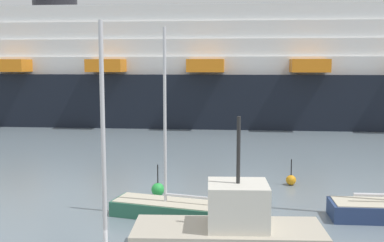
{
  "coord_description": "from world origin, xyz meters",
  "views": [
    {
      "loc": [
        1.77,
        -10.23,
        6.63
      ],
      "look_at": [
        0.0,
        15.84,
        3.41
      ],
      "focal_mm": 43.35,
      "sensor_mm": 36.0,
      "label": 1
    }
  ],
  "objects": [
    {
      "name": "channel_buoy_0",
      "position": [
        5.53,
        15.0,
        0.29
      ],
      "size": [
        0.55,
        0.55,
        1.44
      ],
      "color": "orange",
      "rests_on": "ground_plane"
    },
    {
      "name": "cruise_ship",
      "position": [
        0.06,
        43.38,
        5.74
      ],
      "size": [
        101.54,
        18.33,
        17.91
      ],
      "rotation": [
        0.0,
        0.0,
        -0.03
      ],
      "color": "black",
      "rests_on": "ground_plane"
    },
    {
      "name": "fishing_boat_1",
      "position": [
        2.06,
        5.46,
        0.84
      ],
      "size": [
        6.72,
        2.59,
        4.86
      ],
      "rotation": [
        0.0,
        0.0,
        0.03
      ],
      "color": "#BCB29E",
      "rests_on": "ground_plane"
    },
    {
      "name": "sailboat_4",
      "position": [
        -0.29,
        9.17,
        0.43
      ],
      "size": [
        5.79,
        2.94,
        8.17
      ],
      "rotation": [
        0.0,
        0.0,
        2.89
      ],
      "color": "#2D6B51",
      "rests_on": "ground_plane"
    },
    {
      "name": "channel_buoy_2",
      "position": [
        -1.49,
        12.39,
        0.34
      ],
      "size": [
        0.66,
        0.66,
        1.61
      ],
      "color": "green",
      "rests_on": "ground_plane"
    }
  ]
}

